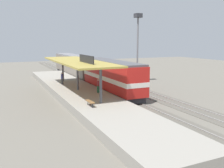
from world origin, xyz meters
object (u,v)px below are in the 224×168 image
at_px(passenger_carriage_single, 74,66).
at_px(light_mast, 138,34).
at_px(platform_bench, 90,102).
at_px(person_walking, 98,85).
at_px(locomotive, 111,77).
at_px(person_waiting, 62,78).

distance_m(passenger_carriage_single, light_mast, 15.24).
bearing_deg(platform_bench, light_mast, 46.40).
bearing_deg(person_walking, light_mast, 39.52).
distance_m(platform_bench, person_walking, 6.51).
relative_size(platform_bench, person_walking, 0.99).
distance_m(locomotive, light_mast, 11.73).
height_order(passenger_carriage_single, light_mast, light_mast).
bearing_deg(person_walking, locomotive, 39.89).
distance_m(passenger_carriage_single, person_walking, 20.61).
bearing_deg(locomotive, person_waiting, 134.24).
xyz_separation_m(platform_bench, locomotive, (6.00, 8.09, 1.07)).
height_order(locomotive, passenger_carriage_single, locomotive).
relative_size(locomotive, light_mast, 1.23).
xyz_separation_m(locomotive, person_waiting, (-5.46, 5.60, -0.56)).
bearing_deg(passenger_carriage_single, platform_bench, -102.95).
relative_size(locomotive, person_waiting, 8.44).
height_order(platform_bench, light_mast, light_mast).
xyz_separation_m(locomotive, passenger_carriage_single, (0.00, 18.00, -0.10)).
xyz_separation_m(platform_bench, passenger_carriage_single, (6.00, 26.09, 0.97)).
bearing_deg(passenger_carriage_single, person_walking, -98.02).
distance_m(locomotive, person_walking, 3.79).
distance_m(passenger_carriage_single, person_waiting, 13.55).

